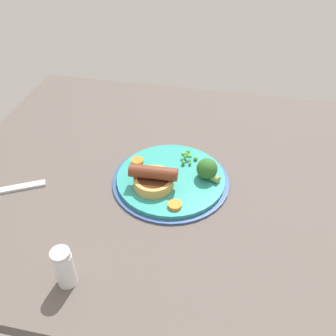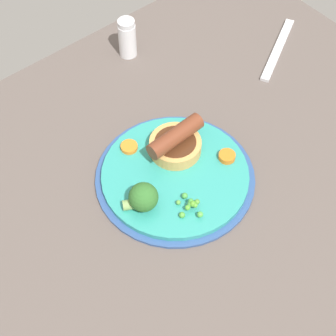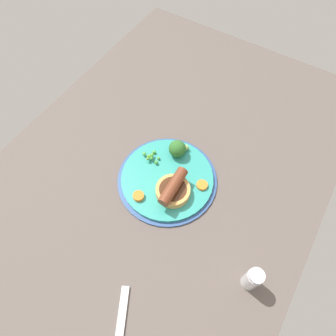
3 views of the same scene
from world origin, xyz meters
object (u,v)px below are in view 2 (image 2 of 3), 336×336
(pea_pile, at_px, (190,205))
(carrot_slice_2, at_px, (129,147))
(dinner_plate, at_px, (175,176))
(broccoli_floret_near, at_px, (143,197))
(carrot_slice_1, at_px, (226,155))
(fork, at_px, (278,49))
(sausage_pudding, at_px, (175,143))
(salt_shaker, at_px, (127,38))

(pea_pile, bearing_deg, carrot_slice_2, -90.08)
(pea_pile, bearing_deg, dinner_plate, -111.47)
(dinner_plate, xyz_separation_m, pea_pile, (0.03, 0.06, 0.02))
(broccoli_floret_near, distance_m, carrot_slice_1, 0.16)
(dinner_plate, bearing_deg, fork, -163.18)
(broccoli_floret_near, height_order, fork, broccoli_floret_near)
(sausage_pudding, bearing_deg, pea_pile, -121.53)
(salt_shaker, bearing_deg, carrot_slice_1, 83.22)
(carrot_slice_2, xyz_separation_m, fork, (-0.37, -0.02, -0.01))
(broccoli_floret_near, distance_m, salt_shaker, 0.35)
(carrot_slice_1, bearing_deg, salt_shaker, -96.78)
(broccoli_floret_near, xyz_separation_m, carrot_slice_2, (-0.05, -0.10, -0.02))
(pea_pile, bearing_deg, sausage_pudding, -118.96)
(dinner_plate, distance_m, carrot_slice_2, 0.09)
(sausage_pudding, height_order, fork, sausage_pudding)
(carrot_slice_2, xyz_separation_m, salt_shaker, (-0.14, -0.19, 0.02))
(fork, relative_size, salt_shaker, 2.33)
(carrot_slice_2, relative_size, fork, 0.15)
(sausage_pudding, height_order, pea_pile, sausage_pudding)
(carrot_slice_2, bearing_deg, salt_shaker, -126.77)
(broccoli_floret_near, bearing_deg, carrot_slice_2, 92.72)
(dinner_plate, bearing_deg, salt_shaker, -113.13)
(pea_pile, distance_m, fork, 0.41)
(carrot_slice_2, bearing_deg, broccoli_floret_near, 63.42)
(fork, bearing_deg, dinner_plate, -11.18)
(fork, xyz_separation_m, salt_shaker, (0.22, -0.17, 0.04))
(broccoli_floret_near, xyz_separation_m, fork, (-0.42, -0.12, -0.03))
(dinner_plate, height_order, carrot_slice_1, carrot_slice_1)
(pea_pile, xyz_separation_m, carrot_slice_2, (-0.00, -0.15, -0.01))
(pea_pile, relative_size, carrot_slice_1, 1.83)
(fork, bearing_deg, carrot_slice_1, -1.32)
(dinner_plate, relative_size, fork, 1.41)
(fork, bearing_deg, carrot_slice_2, -25.16)
(carrot_slice_1, xyz_separation_m, fork, (-0.26, -0.13, -0.02))
(broccoli_floret_near, relative_size, salt_shaker, 0.70)
(pea_pile, relative_size, broccoli_floret_near, 0.92)
(sausage_pudding, relative_size, broccoli_floret_near, 1.87)
(pea_pile, bearing_deg, salt_shaker, -112.82)
(fork, distance_m, salt_shaker, 0.29)
(broccoli_floret_near, xyz_separation_m, carrot_slice_1, (-0.16, 0.01, -0.02))
(sausage_pudding, bearing_deg, dinner_plate, -132.95)
(carrot_slice_1, relative_size, fork, 0.15)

